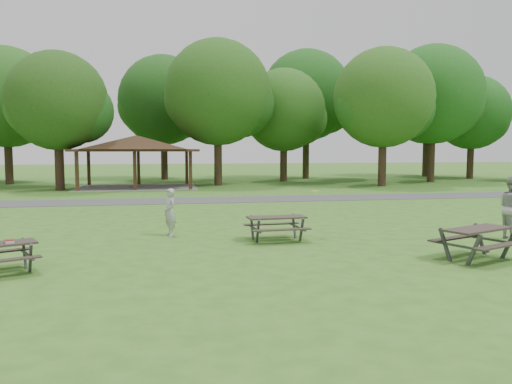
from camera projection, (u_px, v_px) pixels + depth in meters
name	position (u px, v px, depth m)	size (l,w,h in m)	color
ground	(247.00, 254.00, 13.32)	(160.00, 160.00, 0.00)	#376C1E
asphalt_path	(204.00, 200.00, 27.03)	(120.00, 3.20, 0.02)	#434345
pavilion	(136.00, 145.00, 35.82)	(8.60, 7.01, 3.76)	#3A2415
tree_row_c	(8.00, 100.00, 38.61)	(8.19, 7.80, 10.67)	black
tree_row_d	(59.00, 104.00, 33.23)	(6.93, 6.60, 9.27)	black
tree_row_e	(219.00, 96.00, 37.62)	(8.40, 8.00, 11.02)	#312216
tree_row_f	(285.00, 113.00, 42.23)	(7.35, 7.00, 9.55)	#2E1F14
tree_row_g	(385.00, 101.00, 36.93)	(7.77, 7.40, 10.25)	#311E16
tree_row_h	(434.00, 98.00, 41.40)	(8.61, 8.20, 11.37)	#311E15
tree_row_i	(473.00, 115.00, 46.03)	(7.14, 6.80, 9.52)	#311D15
tree_deep_b	(165.00, 103.00, 44.71)	(8.40, 8.00, 11.13)	black
tree_deep_c	(307.00, 98.00, 46.07)	(8.82, 8.40, 11.90)	#312415
tree_deep_d	(428.00, 106.00, 49.97)	(8.40, 8.00, 11.27)	black
picnic_table_middle	(277.00, 222.00, 15.20)	(1.84, 1.51, 0.77)	#312A23
picnic_table_far	(478.00, 236.00, 12.59)	(2.36, 2.15, 0.83)	#312824
frisbee_in_flight	(315.00, 191.00, 15.70)	(0.30, 0.30, 0.02)	yellow
frisbee_thrower	(170.00, 212.00, 16.00)	(0.56, 0.37, 1.53)	#A6A6A9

